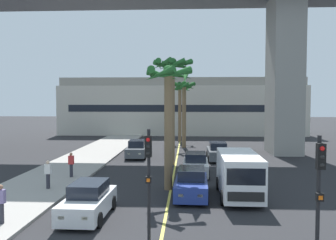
% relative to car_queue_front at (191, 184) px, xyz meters
% --- Properties ---
extents(sidewalk_left, '(4.80, 80.00, 0.15)m').
position_rel_car_queue_front_xyz_m(sidewalk_left, '(-9.18, 0.61, -0.65)').
color(sidewalk_left, '#9E9991').
rests_on(sidewalk_left, ground).
extents(lane_stripe_center, '(0.14, 56.00, 0.01)m').
position_rel_car_queue_front_xyz_m(lane_stripe_center, '(-1.18, 8.61, -0.72)').
color(lane_stripe_center, '#DBCC4C').
rests_on(lane_stripe_center, ground).
extents(pier_building_backdrop, '(36.63, 8.04, 8.53)m').
position_rel_car_queue_front_xyz_m(pier_building_backdrop, '(-1.18, 36.87, 3.49)').
color(pier_building_backdrop, beige).
rests_on(pier_building_backdrop, ground).
extents(car_queue_front, '(1.93, 4.15, 1.56)m').
position_rel_car_queue_front_xyz_m(car_queue_front, '(0.00, 0.00, 0.00)').
color(car_queue_front, navy).
rests_on(car_queue_front, ground).
extents(car_queue_second, '(1.84, 4.10, 1.56)m').
position_rel_car_queue_front_xyz_m(car_queue_second, '(2.42, 12.16, 0.00)').
color(car_queue_second, '#4C5156').
rests_on(car_queue_second, ground).
extents(car_queue_third, '(1.91, 4.14, 1.56)m').
position_rel_car_queue_front_xyz_m(car_queue_third, '(0.36, 5.73, 0.00)').
color(car_queue_third, white).
rests_on(car_queue_third, ground).
extents(car_queue_fourth, '(1.90, 4.13, 1.56)m').
position_rel_car_queue_front_xyz_m(car_queue_fourth, '(-4.63, -3.58, 0.00)').
color(car_queue_fourth, white).
rests_on(car_queue_fourth, ground).
extents(car_queue_fifth, '(1.92, 4.15, 1.56)m').
position_rel_car_queue_front_xyz_m(car_queue_fifth, '(-4.83, 13.38, 0.00)').
color(car_queue_fifth, '#4C5156').
rests_on(car_queue_fifth, ground).
extents(delivery_van, '(2.20, 5.27, 2.36)m').
position_rel_car_queue_front_xyz_m(delivery_van, '(2.54, 0.10, 0.57)').
color(delivery_van, white).
rests_on(delivery_van, ground).
extents(traffic_light_median_near, '(0.24, 0.37, 4.20)m').
position_rel_car_queue_front_xyz_m(traffic_light_median_near, '(-1.59, -6.58, 1.99)').
color(traffic_light_median_near, black).
rests_on(traffic_light_median_near, ground).
extents(traffic_light_right_far_corner, '(0.24, 0.37, 4.20)m').
position_rel_car_queue_front_xyz_m(traffic_light_right_far_corner, '(3.65, -8.60, 1.99)').
color(traffic_light_right_far_corner, black).
rests_on(traffic_light_right_far_corner, ground).
extents(palm_tree_near_median, '(3.35, 3.35, 8.59)m').
position_rel_car_queue_front_xyz_m(palm_tree_near_median, '(-1.41, 9.72, 6.45)').
color(palm_tree_near_median, brown).
rests_on(palm_tree_near_median, ground).
extents(palm_tree_mid_median, '(2.61, 2.65, 7.31)m').
position_rel_car_queue_front_xyz_m(palm_tree_mid_median, '(-0.62, 20.47, 4.83)').
color(palm_tree_mid_median, brown).
rests_on(palm_tree_mid_median, ground).
extents(palm_tree_far_median, '(2.91, 3.06, 7.23)m').
position_rel_car_queue_front_xyz_m(palm_tree_far_median, '(-1.32, 1.60, 4.71)').
color(palm_tree_far_median, brown).
rests_on(palm_tree_far_median, ground).
extents(palm_tree_farthest_median, '(2.96, 3.06, 7.21)m').
position_rel_car_queue_front_xyz_m(palm_tree_farthest_median, '(-1.21, 26.14, 4.89)').
color(palm_tree_farthest_median, brown).
rests_on(palm_tree_farthest_median, ground).
extents(pedestrian_near_crosswalk, '(0.34, 0.22, 1.62)m').
position_rel_car_queue_front_xyz_m(pedestrian_near_crosswalk, '(-7.88, 4.01, 0.28)').
color(pedestrian_near_crosswalk, '#2D2D38').
rests_on(pedestrian_near_crosswalk, sidewalk_left).
extents(pedestrian_mid_block, '(0.34, 0.22, 1.62)m').
position_rel_car_queue_front_xyz_m(pedestrian_mid_block, '(-7.86, -5.04, 0.28)').
color(pedestrian_mid_block, '#2D2D38').
rests_on(pedestrian_mid_block, sidewalk_left).
extents(pedestrian_far_along, '(0.34, 0.22, 1.62)m').
position_rel_car_queue_front_xyz_m(pedestrian_far_along, '(-8.21, 0.86, 0.28)').
color(pedestrian_far_along, '#2D2D38').
rests_on(pedestrian_far_along, sidewalk_left).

